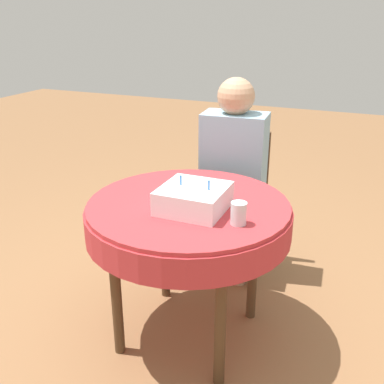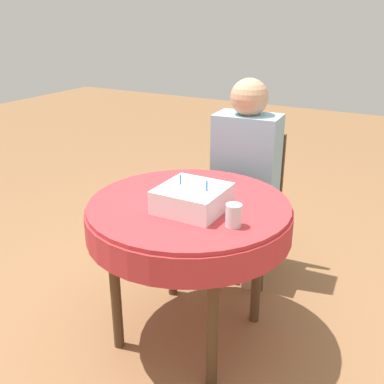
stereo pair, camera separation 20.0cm
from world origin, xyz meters
The scene contains 6 objects.
ground_plane centered at (0.00, 0.00, 0.00)m, with size 12.00×12.00×0.00m, color #8C603D.
dining_table centered at (0.00, 0.00, 0.64)m, with size 0.95×0.95×0.73m.
chair centered at (-0.01, 0.76, 0.47)m, with size 0.43×0.43×0.87m.
person centered at (-0.01, 0.67, 0.73)m, with size 0.39×0.33×1.21m.
birthday_cake centered at (0.05, -0.06, 0.79)m, with size 0.28×0.28×0.15m.
drinking_glass centered at (0.28, -0.12, 0.78)m, with size 0.07×0.07×0.10m.
Camera 1 is at (0.75, -1.73, 1.55)m, focal length 42.00 mm.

